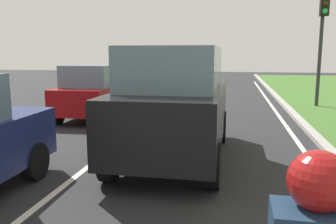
# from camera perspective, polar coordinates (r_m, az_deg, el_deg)

# --- Properties ---
(ground_plane) EXTENTS (60.00, 60.00, 0.00)m
(ground_plane) POSITION_cam_1_polar(r_m,az_deg,el_deg) (11.77, 0.55, -1.03)
(ground_plane) COLOR #262628
(lane_line_center) EXTENTS (0.12, 32.00, 0.01)m
(lane_line_center) POSITION_cam_1_polar(r_m,az_deg,el_deg) (11.91, -2.77, -0.91)
(lane_line_center) COLOR silver
(lane_line_center) RESTS_ON ground
(lane_line_right_edge) EXTENTS (0.12, 32.00, 0.01)m
(lane_line_right_edge) POSITION_cam_1_polar(r_m,az_deg,el_deg) (11.71, 18.19, -1.55)
(lane_line_right_edge) COLOR silver
(lane_line_right_edge) RESTS_ON ground
(curb_right) EXTENTS (0.24, 48.00, 0.12)m
(curb_right) POSITION_cam_1_polar(r_m,az_deg,el_deg) (11.78, 20.61, -1.35)
(curb_right) COLOR #9E9B93
(curb_right) RESTS_ON ground
(car_suv_ahead) EXTENTS (1.99, 4.51, 2.28)m
(car_suv_ahead) POSITION_cam_1_polar(r_m,az_deg,el_deg) (7.11, 1.18, 1.50)
(car_suv_ahead) COLOR black
(car_suv_ahead) RESTS_ON ground
(car_hatchback_far) EXTENTS (1.80, 3.74, 1.78)m
(car_hatchback_far) POSITION_cam_1_polar(r_m,az_deg,el_deg) (12.00, -11.83, 3.23)
(car_hatchback_far) COLOR maroon
(car_hatchback_far) RESTS_ON ground
(traffic_light_near_right) EXTENTS (0.32, 0.50, 4.57)m
(traffic_light_near_right) POSITION_cam_1_polar(r_m,az_deg,el_deg) (15.13, 23.76, 12.54)
(traffic_light_near_right) COLOR #2D2D2D
(traffic_light_near_right) RESTS_ON ground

